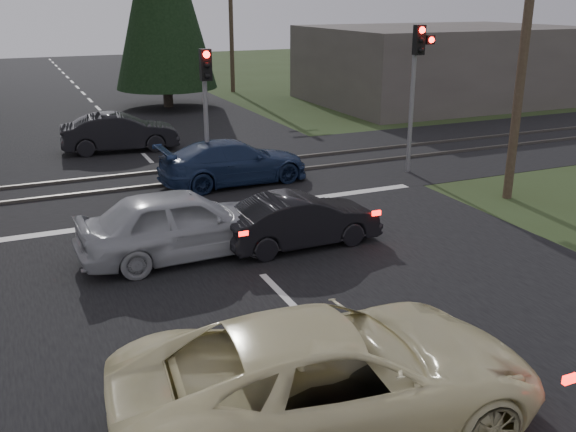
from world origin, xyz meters
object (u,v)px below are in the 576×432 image
traffic_signal_center (206,94)px  utility_pole_near (526,28)px  utility_pole_far (143,6)px  silver_car (182,224)px  blue_sedan (234,162)px  utility_pole_mid (231,11)px  traffic_signal_right (417,71)px  dark_car_far (120,133)px  dark_hatchback (301,221)px  cream_coupe (331,376)px

traffic_signal_center → utility_pole_near: utility_pole_near is taller
utility_pole_far → silver_car: bearing=-101.1°
blue_sedan → utility_pole_mid: bearing=-21.4°
traffic_signal_right → dark_car_far: traffic_signal_right is taller
utility_pole_mid → silver_car: bearing=-111.6°
utility_pole_near → utility_pole_far: 49.00m
utility_pole_mid → silver_car: (-9.73, -24.54, -3.95)m
traffic_signal_center → dark_car_far: 6.48m
dark_hatchback → silver_car: 2.72m
utility_pole_far → silver_car: (-9.73, -49.54, -3.95)m
utility_pole_near → dark_car_far: (-9.15, 10.58, -4.02)m
cream_coupe → dark_hatchback: bearing=-16.0°
utility_pole_far → silver_car: size_ratio=1.97×
cream_coupe → dark_hatchback: size_ratio=1.54×
utility_pole_near → blue_sedan: utility_pole_near is taller
utility_pole_mid → utility_pole_near: bearing=-90.0°
traffic_signal_center → utility_pole_mid: 20.82m
traffic_signal_right → traffic_signal_center: (-6.55, 1.20, -0.51)m
traffic_signal_center → dark_hatchback: size_ratio=1.11×
traffic_signal_right → utility_pole_near: bearing=-74.7°
traffic_signal_right → dark_hatchback: bearing=-143.9°
cream_coupe → dark_hatchback: (2.46, 6.24, -0.18)m
traffic_signal_right → utility_pole_far: bearing=88.8°
traffic_signal_right → cream_coupe: size_ratio=0.82×
utility_pole_far → utility_pole_near: bearing=-90.0°
dark_car_far → cream_coupe: bearing=-176.4°
silver_car → dark_car_far: size_ratio=1.07×
utility_pole_far → silver_car: utility_pole_far is taller
blue_sedan → silver_car: bearing=147.5°
traffic_signal_right → cream_coupe: bearing=-128.7°
utility_pole_far → dark_car_far: utility_pole_far is taller
utility_pole_near → blue_sedan: size_ratio=1.94×
utility_pole_far → blue_sedan: size_ratio=1.94×
dark_hatchback → blue_sedan: bearing=-4.5°
utility_pole_near → dark_hatchback: (-7.06, -0.98, -4.11)m
traffic_signal_right → utility_pole_near: 3.87m
utility_pole_far → cream_coupe: utility_pole_far is taller
utility_pole_near → silver_car: bearing=-176.8°
utility_pole_mid → dark_hatchback: bearing=-105.8°
traffic_signal_center → dark_hatchback: (0.44, -5.66, -2.19)m
traffic_signal_center → utility_pole_mid: bearing=68.8°
blue_sedan → traffic_signal_right: bearing=-103.7°
traffic_signal_center → blue_sedan: bearing=-2.5°
dark_hatchback → blue_sedan: 5.64m
silver_car → dark_car_far: silver_car is taller
utility_pole_far → cream_coupe: 57.15m
utility_pole_mid → cream_coupe: 32.87m
traffic_signal_right → cream_coupe: (-8.57, -10.69, -2.52)m
utility_pole_far → dark_hatchback: 50.65m
dark_hatchback → dark_car_far: dark_car_far is taller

